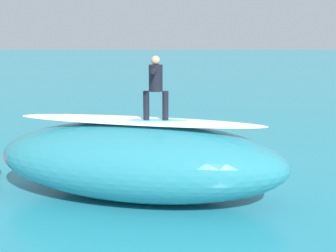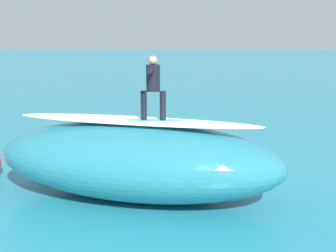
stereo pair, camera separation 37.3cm
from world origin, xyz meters
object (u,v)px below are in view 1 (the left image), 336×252
(surfboard_riding, at_px, (156,121))
(surfer_paddling, at_px, (175,147))
(surfer_riding, at_px, (156,83))
(surfboard_paddling, at_px, (177,153))

(surfboard_riding, distance_m, surfer_paddling, 4.32)
(surfer_riding, bearing_deg, surfer_paddling, -94.39)
(surfboard_riding, relative_size, surfboard_paddling, 0.83)
(surfer_riding, xyz_separation_m, surfer_paddling, (-0.47, -3.96, -2.56))
(surfer_riding, distance_m, surfer_paddling, 4.74)
(surfer_riding, height_order, surfer_paddling, surfer_riding)
(surfer_riding, relative_size, surfboard_paddling, 0.61)
(surfboard_riding, xyz_separation_m, surfer_paddling, (-0.47, -3.96, -1.68))
(surfboard_paddling, height_order, surfer_paddling, surfer_paddling)
(surfboard_riding, distance_m, surfer_riding, 0.89)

